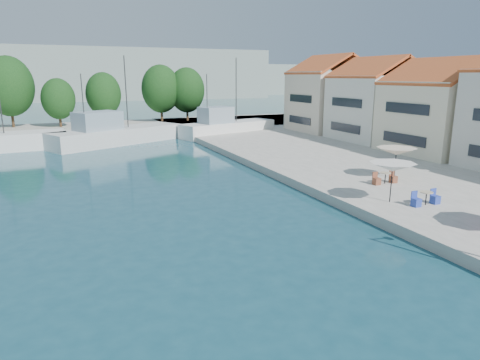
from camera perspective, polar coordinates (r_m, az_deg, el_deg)
name	(u,v)px	position (r m, az deg, el deg)	size (l,w,h in m)	color
quay_right	(448,163)	(41.01, 26.01, 2.09)	(32.00, 92.00, 0.60)	#9B978C
quay_far	(64,130)	(63.62, -22.42, 6.13)	(90.00, 16.00, 0.60)	#9B978C
hill_east	(181,80)	(182.81, -7.83, 13.13)	(140.00, 40.00, 12.00)	gray
building_04	(443,105)	(43.91, 25.46, 9.06)	(9.00, 8.80, 9.20)	#F2E4C2
building_05	(377,97)	(50.33, 17.77, 10.44)	(8.40, 8.80, 9.70)	silver
building_06	(330,92)	(57.45, 11.87, 11.36)	(9.00, 8.80, 10.20)	beige
trawler_03	(114,135)	(50.78, -16.44, 5.80)	(15.64, 10.35, 10.20)	silver
trawler_04	(226,128)	(55.44, -1.84, 6.98)	(13.54, 6.97, 10.20)	silver
tree_04	(9,86)	(67.41, -28.47, 10.93)	(6.54, 6.54, 9.68)	#3F2B19
tree_05	(58,99)	(65.30, -23.07, 9.92)	(4.52, 4.52, 6.70)	#3F2B19
tree_06	(103,94)	(67.33, -17.74, 10.85)	(5.08, 5.08, 7.52)	#3F2B19
tree_07	(161,89)	(68.48, -10.53, 11.86)	(5.86, 5.86, 8.68)	#3F2B19
tree_08	(187,90)	(69.08, -7.12, 11.80)	(5.60, 5.60, 8.28)	#3F2B19
umbrella_white	(393,167)	(25.38, 19.68, 1.63)	(2.59, 2.59, 2.28)	black
umbrella_cream	(396,151)	(31.63, 20.13, 3.61)	(2.75, 2.75, 2.15)	black
cafe_table_02	(426,200)	(25.88, 23.54, -2.47)	(1.82, 0.70, 0.76)	black
cafe_table_03	(385,180)	(29.99, 18.78, 0.06)	(1.82, 0.70, 0.76)	black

